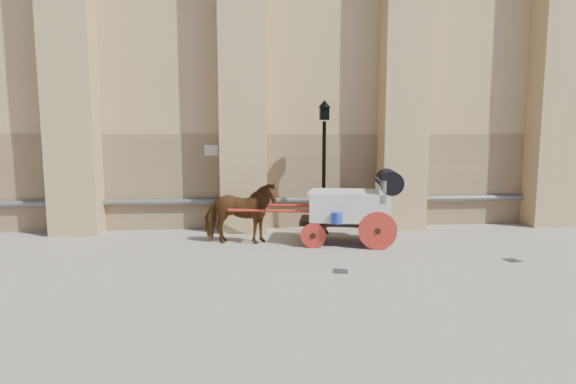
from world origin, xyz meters
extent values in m
plane|color=gray|center=(0.00, 0.00, 0.00)|extent=(90.00, 90.00, 0.00)
cube|color=olive|center=(2.00, 4.15, 1.50)|extent=(44.00, 0.35, 3.00)
cylinder|color=#59595B|center=(2.00, 3.88, 0.90)|extent=(42.00, 0.18, 0.18)
cube|color=beige|center=(-2.00, 3.97, 2.50)|extent=(0.42, 0.04, 0.32)
imported|color=#573113|center=(-1.09, 1.85, 0.85)|extent=(2.11, 1.13, 1.71)
cube|color=black|center=(1.78, 1.70, 0.61)|extent=(2.61, 1.57, 0.13)
cube|color=beige|center=(1.89, 1.68, 1.05)|extent=(2.34, 1.77, 0.77)
cube|color=beige|center=(2.70, 1.51, 1.49)|extent=(0.44, 1.39, 0.61)
cube|color=beige|center=(0.96, 1.86, 1.33)|extent=(0.62, 1.27, 0.11)
cylinder|color=black|center=(2.92, 1.47, 1.72)|extent=(0.88, 1.48, 0.62)
cylinder|color=red|center=(2.46, 0.86, 0.50)|extent=(0.99, 0.26, 1.00)
cylinder|color=red|center=(2.73, 2.21, 0.50)|extent=(0.99, 0.26, 1.00)
cylinder|color=red|center=(0.83, 1.19, 0.33)|extent=(0.66, 0.20, 0.66)
cylinder|color=red|center=(1.10, 2.53, 0.33)|extent=(0.66, 0.20, 0.66)
cylinder|color=red|center=(-0.11, 1.57, 0.94)|extent=(2.62, 0.60, 0.08)
cylinder|color=red|center=(0.08, 2.55, 0.94)|extent=(2.62, 0.60, 0.08)
cylinder|color=#1D34B9|center=(1.41, 0.98, 0.83)|extent=(0.29, 0.29, 0.29)
cylinder|color=black|center=(1.41, 3.02, 1.69)|extent=(0.11, 0.11, 3.37)
cone|color=black|center=(1.41, 3.02, 0.17)|extent=(0.34, 0.34, 0.34)
cube|color=black|center=(1.41, 3.02, 3.60)|extent=(0.26, 0.26, 0.39)
cone|color=black|center=(1.41, 3.02, 3.89)|extent=(0.37, 0.37, 0.22)
cube|color=black|center=(1.11, -0.94, 0.01)|extent=(0.38, 0.38, 0.01)
cube|color=black|center=(5.34, -0.44, 0.01)|extent=(0.35, 0.35, 0.01)
camera|label=1|loc=(-0.88, -10.25, 2.88)|focal=28.00mm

